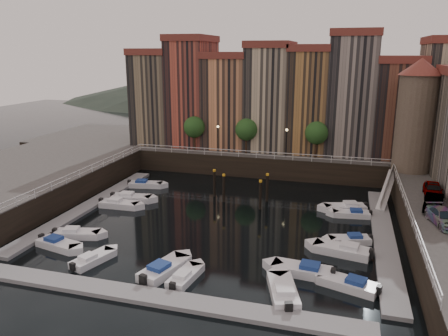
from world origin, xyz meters
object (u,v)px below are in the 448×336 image
(car_a, at_px, (433,190))
(boat_left_1, at_px, (77,234))
(gangway, at_px, (387,188))
(boat_left_2, at_px, (119,204))
(car_b, at_px, (433,203))
(car_c, at_px, (444,218))
(boat_left_0, at_px, (58,244))
(corner_tower, at_px, (416,114))
(mooring_pilings, at_px, (241,189))

(car_a, bearing_deg, boat_left_1, -154.44)
(gangway, xyz_separation_m, boat_left_2, (-29.92, -10.16, -1.54))
(gangway, height_order, car_b, car_b)
(car_b, bearing_deg, car_c, -73.14)
(boat_left_1, distance_m, boat_left_2, 8.77)
(boat_left_0, relative_size, car_b, 1.11)
(corner_tower, height_order, car_a, corner_tower)
(corner_tower, height_order, car_c, corner_tower)
(car_a, bearing_deg, car_b, -93.99)
(car_a, xyz_separation_m, car_b, (-0.62, -4.23, -0.03))
(car_c, bearing_deg, gangway, 90.54)
(gangway, relative_size, boat_left_0, 1.75)
(boat_left_2, height_order, car_c, car_c)
(car_a, bearing_deg, boat_left_2, -168.53)
(boat_left_0, bearing_deg, mooring_pilings, 64.62)
(corner_tower, relative_size, boat_left_1, 2.94)
(gangway, bearing_deg, boat_left_1, -147.43)
(boat_left_2, distance_m, car_c, 33.78)
(boat_left_0, xyz_separation_m, car_a, (33.70, 15.48, 3.38))
(mooring_pilings, height_order, car_b, car_b)
(gangway, distance_m, boat_left_1, 35.17)
(corner_tower, distance_m, boat_left_2, 37.26)
(boat_left_0, distance_m, boat_left_1, 2.55)
(corner_tower, distance_m, car_c, 19.59)
(gangway, distance_m, boat_left_0, 36.80)
(corner_tower, xyz_separation_m, car_b, (0.32, -14.70, -6.49))
(corner_tower, bearing_deg, car_a, -84.84)
(mooring_pilings, xyz_separation_m, boat_left_2, (-13.19, -5.70, -1.28))
(gangway, distance_m, boat_left_2, 31.63)
(corner_tower, bearing_deg, gangway, -122.80)
(gangway, bearing_deg, car_a, -57.21)
(gangway, relative_size, car_c, 1.79)
(mooring_pilings, height_order, boat_left_0, mooring_pilings)
(mooring_pilings, bearing_deg, car_a, -4.21)
(gangway, bearing_deg, car_b, -72.47)
(gangway, distance_m, car_b, 10.84)
(boat_left_0, height_order, car_c, car_c)
(boat_left_2, bearing_deg, mooring_pilings, 21.07)
(boat_left_2, relative_size, car_b, 1.13)
(boat_left_1, distance_m, car_b, 34.13)
(boat_left_2, distance_m, car_b, 33.31)
(corner_tower, xyz_separation_m, car_a, (0.95, -10.47, -6.45))
(mooring_pilings, distance_m, boat_left_1, 19.41)
(car_a, height_order, car_b, car_a)
(gangway, relative_size, boat_left_1, 1.77)
(boat_left_1, xyz_separation_m, car_b, (32.83, 8.72, 3.35))
(corner_tower, height_order, boat_left_0, corner_tower)
(mooring_pilings, xyz_separation_m, boat_left_0, (-13.12, -17.00, -1.29))
(mooring_pilings, bearing_deg, gangway, 14.91)
(car_a, bearing_deg, car_c, -88.22)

